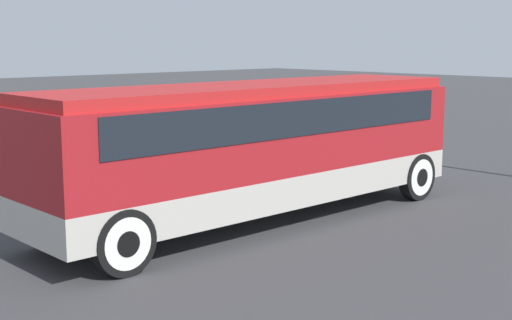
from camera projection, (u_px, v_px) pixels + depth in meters
name	position (u px, v px, depth m)	size (l,w,h in m)	color
ground_plane	(256.00, 220.00, 15.19)	(120.00, 120.00, 0.00)	#38383A
tour_bus	(259.00, 138.00, 14.96)	(10.24, 2.65, 2.91)	#B7B2A8
parked_car_mid	(268.00, 142.00, 22.07)	(4.53, 1.79, 1.33)	#BCBCC1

